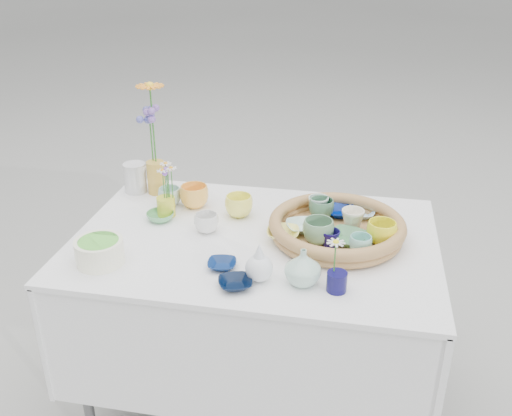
% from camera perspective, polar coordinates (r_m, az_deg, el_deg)
% --- Properties ---
extents(ground, '(80.00, 80.00, 0.00)m').
position_cam_1_polar(ground, '(2.46, -0.09, -18.76)').
color(ground, '#A0A099').
extents(display_table, '(1.26, 0.86, 0.77)m').
position_cam_1_polar(display_table, '(2.46, -0.09, -18.76)').
color(display_table, white).
rests_on(display_table, ground).
extents(wicker_tray, '(0.47, 0.47, 0.08)m').
position_cam_1_polar(wicker_tray, '(2.00, 8.08, -2.01)').
color(wicker_tray, brown).
rests_on(wicker_tray, display_table).
extents(tray_ceramic_0, '(0.14, 0.14, 0.03)m').
position_cam_1_polar(tray_ceramic_0, '(2.13, 8.49, -0.38)').
color(tray_ceramic_0, navy).
rests_on(tray_ceramic_0, wicker_tray).
extents(tray_ceramic_1, '(0.10, 0.10, 0.03)m').
position_cam_1_polar(tray_ceramic_1, '(2.02, 12.50, -2.30)').
color(tray_ceramic_1, black).
rests_on(tray_ceramic_1, wicker_tray).
extents(tray_ceramic_2, '(0.11, 0.11, 0.08)m').
position_cam_1_polar(tray_ceramic_2, '(1.95, 12.44, -2.41)').
color(tray_ceramic_2, yellow).
rests_on(tray_ceramic_2, wicker_tray).
extents(tray_ceramic_3, '(0.17, 0.17, 0.03)m').
position_cam_1_polar(tray_ceramic_3, '(1.95, 9.14, -3.00)').
color(tray_ceramic_3, '#4A8654').
rests_on(tray_ceramic_3, wicker_tray).
extents(tray_ceramic_4, '(0.13, 0.13, 0.08)m').
position_cam_1_polar(tray_ceramic_4, '(1.92, 6.24, -2.33)').
color(tray_ceramic_4, '#65956C').
rests_on(tray_ceramic_4, wicker_tray).
extents(tray_ceramic_5, '(0.15, 0.15, 0.03)m').
position_cam_1_polar(tray_ceramic_5, '(2.01, 4.66, -1.87)').
color(tray_ceramic_5, silver).
rests_on(tray_ceramic_5, wicker_tray).
extents(tray_ceramic_6, '(0.09, 0.09, 0.07)m').
position_cam_1_polar(tray_ceramic_6, '(2.12, 6.25, 0.22)').
color(tray_ceramic_6, silver).
rests_on(tray_ceramic_6, wicker_tray).
extents(tray_ceramic_7, '(0.09, 0.09, 0.07)m').
position_cam_1_polar(tray_ceramic_7, '(2.03, 9.63, -1.15)').
color(tray_ceramic_7, white).
rests_on(tray_ceramic_7, wicker_tray).
extents(tray_ceramic_8, '(0.11, 0.11, 0.03)m').
position_cam_1_polar(tray_ceramic_8, '(2.14, 10.44, -0.51)').
color(tray_ceramic_8, '#B1DEF6').
rests_on(tray_ceramic_8, wicker_tray).
extents(tray_ceramic_9, '(0.08, 0.08, 0.06)m').
position_cam_1_polar(tray_ceramic_9, '(1.91, 7.41, -3.06)').
color(tray_ceramic_9, '#110C47').
rests_on(tray_ceramic_9, wicker_tray).
extents(tray_ceramic_10, '(0.12, 0.12, 0.03)m').
position_cam_1_polar(tray_ceramic_10, '(1.96, 2.72, -2.55)').
color(tray_ceramic_10, '#FFF870').
rests_on(tray_ceramic_10, wicker_tray).
extents(tray_ceramic_11, '(0.09, 0.09, 0.06)m').
position_cam_1_polar(tray_ceramic_11, '(1.89, 10.40, -3.57)').
color(tray_ceramic_11, '#8BD5CC').
rests_on(tray_ceramic_11, wicker_tray).
extents(tray_ceramic_12, '(0.10, 0.10, 0.07)m').
position_cam_1_polar(tray_ceramic_12, '(2.09, 6.56, -0.06)').
color(tray_ceramic_12, '#436F52').
rests_on(tray_ceramic_12, wicker_tray).
extents(loose_ceramic_0, '(0.12, 0.12, 0.09)m').
position_cam_1_polar(loose_ceramic_0, '(2.22, -6.20, 1.17)').
color(loose_ceramic_0, '#FFB345').
rests_on(loose_ceramic_0, display_table).
extents(loose_ceramic_1, '(0.11, 0.11, 0.08)m').
position_cam_1_polar(loose_ceramic_1, '(2.13, -1.73, 0.22)').
color(loose_ceramic_1, '#FCF65A').
rests_on(loose_ceramic_1, display_table).
extents(loose_ceramic_2, '(0.12, 0.12, 0.03)m').
position_cam_1_polar(loose_ceramic_2, '(2.14, -9.55, -0.83)').
color(loose_ceramic_2, '#5AA468').
rests_on(loose_ceramic_2, display_table).
extents(loose_ceramic_3, '(0.09, 0.09, 0.07)m').
position_cam_1_polar(loose_ceramic_3, '(2.03, -4.98, -1.50)').
color(loose_ceramic_3, silver).
rests_on(loose_ceramic_3, display_table).
extents(loose_ceramic_4, '(0.10, 0.10, 0.02)m').
position_cam_1_polar(loose_ceramic_4, '(1.82, -3.42, -5.66)').
color(loose_ceramic_4, navy).
rests_on(loose_ceramic_4, display_table).
extents(loose_ceramic_5, '(0.12, 0.12, 0.07)m').
position_cam_1_polar(loose_ceramic_5, '(2.25, -8.62, 1.17)').
color(loose_ceramic_5, '#A5CCBC').
rests_on(loose_ceramic_5, display_table).
extents(loose_ceramic_6, '(0.13, 0.13, 0.02)m').
position_cam_1_polar(loose_ceramic_6, '(1.73, -2.09, -7.56)').
color(loose_ceramic_6, black).
rests_on(loose_ceramic_6, display_table).
extents(fluted_bowl, '(0.19, 0.19, 0.08)m').
position_cam_1_polar(fluted_bowl, '(1.90, -15.37, -4.22)').
color(fluted_bowl, white).
rests_on(fluted_bowl, display_table).
extents(bud_vase_paleblue, '(0.11, 0.11, 0.13)m').
position_cam_1_polar(bud_vase_paleblue, '(1.73, 0.31, -5.38)').
color(bud_vase_paleblue, silver).
rests_on(bud_vase_paleblue, display_table).
extents(bud_vase_seafoam, '(0.12, 0.12, 0.12)m').
position_cam_1_polar(bud_vase_seafoam, '(1.73, 4.71, -5.89)').
color(bud_vase_seafoam, '#A8CFBC').
rests_on(bud_vase_seafoam, display_table).
extents(bud_vase_cobalt, '(0.08, 0.08, 0.06)m').
position_cam_1_polar(bud_vase_cobalt, '(1.72, 8.08, -7.30)').
color(bud_vase_cobalt, '#0E0B42').
rests_on(bud_vase_cobalt, display_table).
extents(single_daisy, '(0.07, 0.07, 0.12)m').
position_cam_1_polar(single_daisy, '(1.68, 7.89, -4.88)').
color(single_daisy, silver).
rests_on(single_daisy, bud_vase_cobalt).
extents(tall_vase_yellow, '(0.08, 0.08, 0.14)m').
position_cam_1_polar(tall_vase_yellow, '(2.35, -9.95, 3.03)').
color(tall_vase_yellow, gold).
rests_on(tall_vase_yellow, display_table).
extents(gerbera, '(0.16, 0.16, 0.32)m').
position_cam_1_polar(gerbera, '(2.28, -10.27, 8.20)').
color(gerbera, orange).
rests_on(gerbera, tall_vase_yellow).
extents(hydrangea, '(0.08, 0.08, 0.26)m').
position_cam_1_polar(hydrangea, '(2.31, -10.43, 6.88)').
color(hydrangea, '#5254A8').
rests_on(hydrangea, tall_vase_yellow).
extents(white_pitcher, '(0.15, 0.13, 0.12)m').
position_cam_1_polar(white_pitcher, '(2.38, -11.99, 2.98)').
color(white_pitcher, silver).
rests_on(white_pitcher, display_table).
extents(daisy_cup, '(0.08, 0.08, 0.07)m').
position_cam_1_polar(daisy_cup, '(2.16, -8.98, 0.15)').
color(daisy_cup, gold).
rests_on(daisy_cup, display_table).
extents(daisy_posy, '(0.10, 0.10, 0.13)m').
position_cam_1_polar(daisy_posy, '(2.13, -8.70, 2.77)').
color(daisy_posy, white).
rests_on(daisy_posy, daisy_cup).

